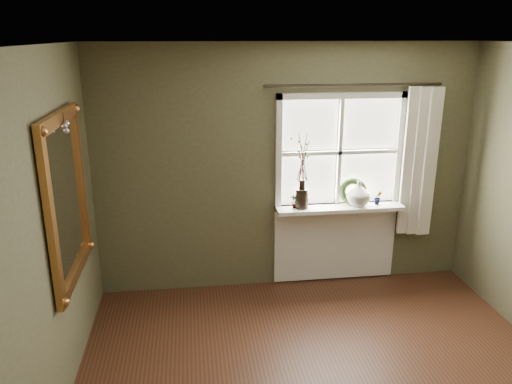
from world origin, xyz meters
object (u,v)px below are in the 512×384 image
at_px(gilt_mirror, 67,198).
at_px(dark_jug, 302,198).
at_px(cream_vase, 358,193).
at_px(wreath, 353,194).

bearing_deg(gilt_mirror, dark_jug, 25.83).
relative_size(cream_vase, wreath, 0.91).
bearing_deg(cream_vase, gilt_mirror, -159.47).
bearing_deg(gilt_mirror, cream_vase, 20.53).
xyz_separation_m(dark_jug, wreath, (0.57, 0.04, 0.01)).
bearing_deg(gilt_mirror, wreath, 21.62).
distance_m(dark_jug, wreath, 0.57).
xyz_separation_m(dark_jug, gilt_mirror, (-2.10, -1.02, 0.43)).
bearing_deg(wreath, dark_jug, -161.21).
relative_size(cream_vase, gilt_mirror, 0.20).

